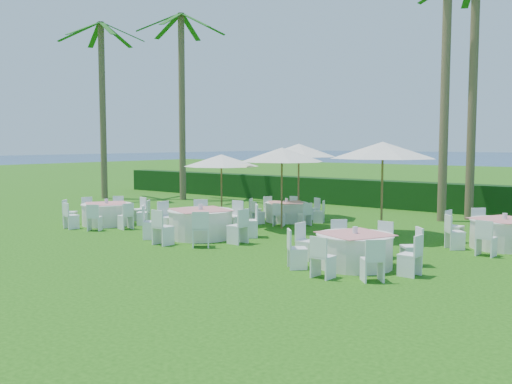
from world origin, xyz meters
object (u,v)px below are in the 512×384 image
(banquet_table_e, at_px, (287,211))
(umbrella_b, at_px, (282,155))
(banquet_table_a, at_px, (107,214))
(umbrella_a, at_px, (221,160))
(banquet_table_f, at_px, (504,233))
(umbrella_c, at_px, (299,150))
(banquet_table_b, at_px, (201,223))
(umbrella_d, at_px, (383,150))
(banquet_table_c, at_px, (355,250))

(banquet_table_e, relative_size, umbrella_b, 0.96)
(banquet_table_a, height_order, umbrella_a, umbrella_a)
(banquet_table_f, distance_m, umbrella_a, 9.58)
(umbrella_c, bearing_deg, banquet_table_b, -88.20)
(banquet_table_b, height_order, umbrella_d, umbrella_d)
(umbrella_a, height_order, umbrella_d, umbrella_d)
(umbrella_d, bearing_deg, banquet_table_f, 4.35)
(banquet_table_b, xyz_separation_m, umbrella_a, (-1.56, 2.76, 1.80))
(umbrella_a, bearing_deg, banquet_table_c, -26.20)
(umbrella_b, bearing_deg, banquet_table_c, -38.89)
(banquet_table_c, relative_size, umbrella_d, 0.96)
(banquet_table_b, bearing_deg, banquet_table_a, -179.95)
(banquet_table_f, relative_size, umbrella_c, 1.13)
(banquet_table_a, bearing_deg, umbrella_d, 22.12)
(umbrella_c, bearing_deg, banquet_table_e, -80.65)
(banquet_table_c, height_order, umbrella_d, umbrella_d)
(umbrella_c, relative_size, umbrella_d, 0.87)
(banquet_table_c, height_order, umbrella_c, umbrella_c)
(banquet_table_a, relative_size, banquet_table_e, 1.12)
(umbrella_d, bearing_deg, banquet_table_b, -140.03)
(banquet_table_c, xyz_separation_m, umbrella_d, (-1.39, 4.36, 2.25))
(banquet_table_e, distance_m, umbrella_d, 4.95)
(banquet_table_a, height_order, banquet_table_e, banquet_table_a)
(umbrella_a, bearing_deg, banquet_table_e, 49.95)
(umbrella_c, distance_m, umbrella_d, 4.91)
(banquet_table_c, xyz_separation_m, banquet_table_e, (-5.65, 5.40, -0.05))
(banquet_table_e, height_order, umbrella_a, umbrella_a)
(banquet_table_b, bearing_deg, umbrella_a, 119.49)
(banquet_table_a, distance_m, umbrella_a, 4.46)
(umbrella_a, bearing_deg, banquet_table_a, -137.10)
(umbrella_c, bearing_deg, banquet_table_f, -12.92)
(banquet_table_e, bearing_deg, umbrella_b, -60.91)
(banquet_table_b, distance_m, banquet_table_e, 4.61)
(banquet_table_f, distance_m, umbrella_b, 7.28)
(banquet_table_c, bearing_deg, banquet_table_a, 175.59)
(umbrella_a, bearing_deg, umbrella_b, 7.88)
(banquet_table_e, relative_size, umbrella_c, 0.95)
(umbrella_b, bearing_deg, banquet_table_a, -150.06)
(umbrella_a, xyz_separation_m, umbrella_c, (1.38, 2.90, 0.34))
(banquet_table_a, height_order, banquet_table_b, banquet_table_b)
(banquet_table_b, distance_m, banquet_table_f, 8.67)
(umbrella_b, bearing_deg, umbrella_a, -172.12)
(banquet_table_b, relative_size, banquet_table_c, 1.11)
(banquet_table_b, distance_m, umbrella_b, 3.79)
(banquet_table_e, xyz_separation_m, banquet_table_f, (7.78, -0.77, 0.06))
(banquet_table_f, distance_m, umbrella_c, 8.45)
(umbrella_a, relative_size, umbrella_c, 0.93)
(banquet_table_a, relative_size, umbrella_a, 1.14)
(banquet_table_b, xyz_separation_m, banquet_table_c, (5.65, -0.79, -0.04))
(banquet_table_a, bearing_deg, umbrella_b, 29.94)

